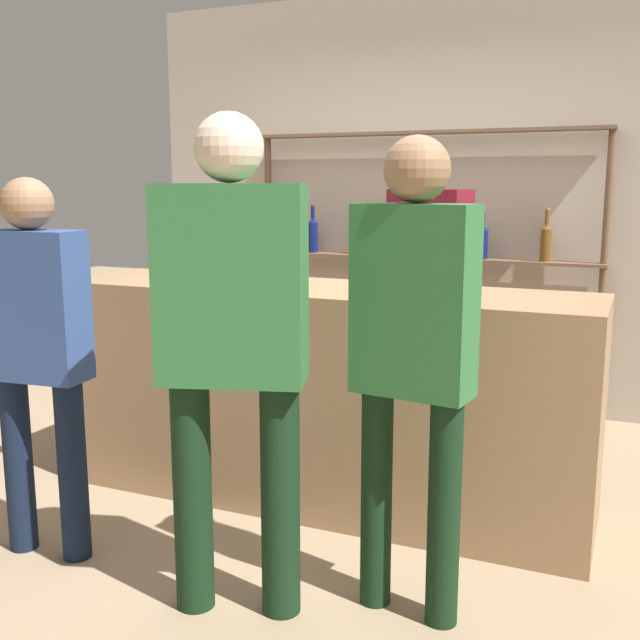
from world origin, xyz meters
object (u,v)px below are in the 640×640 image
(counter_bottle_0, at_px, (252,251))
(counter_bottle_1, at_px, (230,261))
(server_behind_counter, at_px, (428,275))
(customer_left, at_px, (36,340))
(ice_bucket, at_px, (418,268))
(customer_right, at_px, (413,340))
(counter_bottle_2, at_px, (234,255))
(customer_center, at_px, (233,333))
(wine_glass, at_px, (168,258))

(counter_bottle_0, distance_m, counter_bottle_1, 0.37)
(server_behind_counter, relative_size, customer_left, 1.11)
(ice_bucket, relative_size, customer_left, 0.16)
(server_behind_counter, distance_m, customer_right, 1.82)
(counter_bottle_2, relative_size, customer_left, 0.24)
(customer_left, bearing_deg, server_behind_counter, -34.72)
(server_behind_counter, xyz_separation_m, customer_left, (-1.07, -1.93, -0.10))
(customer_center, height_order, customer_left, customer_center)
(counter_bottle_2, bearing_deg, customer_center, -60.59)
(counter_bottle_1, relative_size, customer_right, 0.20)
(counter_bottle_0, bearing_deg, server_behind_counter, 49.36)
(server_behind_counter, bearing_deg, counter_bottle_2, -14.20)
(counter_bottle_0, bearing_deg, customer_left, -108.46)
(customer_center, bearing_deg, ice_bucket, -39.79)
(counter_bottle_2, distance_m, customer_center, 1.06)
(customer_center, xyz_separation_m, customer_left, (-0.93, 0.05, -0.11))
(customer_right, bearing_deg, ice_bucket, 22.31)
(wine_glass, height_order, ice_bucket, ice_bucket)
(counter_bottle_1, xyz_separation_m, wine_glass, (-0.36, 0.03, -0.00))
(wine_glass, distance_m, customer_left, 0.83)
(counter_bottle_2, bearing_deg, counter_bottle_1, -69.29)
(wine_glass, distance_m, customer_right, 1.55)
(server_behind_counter, bearing_deg, ice_bucket, 29.86)
(counter_bottle_1, height_order, customer_center, customer_center)
(counter_bottle_2, relative_size, customer_right, 0.22)
(counter_bottle_2, height_order, wine_glass, counter_bottle_2)
(counter_bottle_1, distance_m, counter_bottle_2, 0.11)
(ice_bucket, bearing_deg, customer_center, -112.82)
(counter_bottle_1, distance_m, server_behind_counter, 1.34)
(counter_bottle_0, relative_size, customer_right, 0.21)
(counter_bottle_0, xyz_separation_m, customer_left, (-0.37, -1.12, -0.28))
(counter_bottle_2, relative_size, server_behind_counter, 0.22)
(customer_left, height_order, customer_right, customer_right)
(customer_right, bearing_deg, customer_center, 118.45)
(wine_glass, bearing_deg, server_behind_counter, 49.54)
(ice_bucket, xyz_separation_m, customer_center, (-0.39, -0.92, -0.15))
(counter_bottle_1, relative_size, server_behind_counter, 0.20)
(counter_bottle_2, height_order, customer_left, customer_left)
(customer_right, bearing_deg, counter_bottle_1, 68.09)
(counter_bottle_1, xyz_separation_m, customer_left, (-0.46, -0.75, -0.26))
(wine_glass, relative_size, customer_left, 0.11)
(counter_bottle_1, bearing_deg, customer_center, -59.57)
(counter_bottle_1, distance_m, customer_center, 0.95)
(wine_glass, xyz_separation_m, customer_right, (1.41, -0.62, -0.17))
(wine_glass, distance_m, ice_bucket, 1.22)
(counter_bottle_0, height_order, customer_left, customer_left)
(customer_left, bearing_deg, counter_bottle_2, -31.78)
(wine_glass, bearing_deg, counter_bottle_2, 12.16)
(counter_bottle_0, bearing_deg, counter_bottle_2, -79.90)
(ice_bucket, xyz_separation_m, customer_left, (-1.32, -0.86, -0.26))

